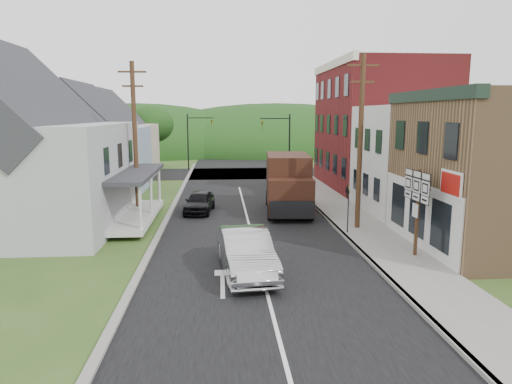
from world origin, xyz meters
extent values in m
plane|color=#2D4719|center=(0.00, 0.00, 0.00)|extent=(120.00, 120.00, 0.00)
cube|color=black|center=(0.00, 10.00, 0.00)|extent=(9.00, 90.00, 0.02)
cube|color=black|center=(0.00, 27.00, 0.00)|extent=(60.00, 9.00, 0.02)
cube|color=slate|center=(5.90, 8.00, 0.07)|extent=(2.80, 55.00, 0.15)
cube|color=slate|center=(4.55, 8.00, 0.07)|extent=(0.20, 55.00, 0.15)
cube|color=slate|center=(-4.65, 8.00, 0.06)|extent=(0.30, 55.00, 0.12)
cube|color=brown|center=(11.30, 0.00, 3.50)|extent=(8.00, 8.00, 7.00)
cube|color=silver|center=(11.30, 7.50, 3.25)|extent=(8.00, 7.00, 6.50)
cube|color=maroon|center=(11.30, 17.00, 5.00)|extent=(8.00, 12.00, 10.00)
cube|color=#A4A8AA|center=(-12.00, 6.00, 2.75)|extent=(10.00, 12.00, 5.50)
cube|color=#7F93AD|center=(-11.00, 17.00, 2.50)|extent=(7.00, 8.00, 5.00)
cube|color=#BEAF93|center=(-11.50, 26.00, 2.50)|extent=(7.00, 8.00, 5.00)
cylinder|color=#472D19|center=(5.60, 3.50, 4.50)|extent=(0.26, 0.26, 9.00)
cube|color=#472D19|center=(5.60, 3.50, 8.40)|extent=(1.60, 0.10, 0.10)
cube|color=#472D19|center=(5.60, 3.50, 7.60)|extent=(1.20, 0.10, 0.10)
cylinder|color=#472D19|center=(-6.50, 8.00, 4.50)|extent=(0.26, 0.26, 9.00)
cube|color=#472D19|center=(-6.50, 8.00, 8.40)|extent=(1.60, 0.10, 0.10)
cube|color=#472D19|center=(-6.50, 8.00, 7.60)|extent=(1.20, 0.10, 0.10)
cylinder|color=black|center=(5.00, 23.50, 3.00)|extent=(0.14, 0.14, 6.00)
cylinder|color=black|center=(3.60, 23.50, 5.60)|extent=(2.80, 0.10, 0.10)
imported|color=olive|center=(2.40, 23.50, 4.90)|extent=(0.16, 0.20, 1.00)
cylinder|color=black|center=(-5.00, 30.50, 3.00)|extent=(0.14, 0.14, 6.00)
cylinder|color=black|center=(-3.60, 30.50, 5.60)|extent=(2.80, 0.10, 0.10)
imported|color=olive|center=(-2.40, 30.50, 4.90)|extent=(0.16, 0.20, 1.00)
cylinder|color=#382616|center=(-19.00, 20.00, 2.38)|extent=(0.36, 0.36, 4.76)
ellipsoid|color=black|center=(-19.00, 20.00, 5.95)|extent=(5.80, 5.80, 4.93)
cylinder|color=#382616|center=(-9.00, 32.00, 1.96)|extent=(0.36, 0.36, 3.92)
ellipsoid|color=black|center=(-9.00, 32.00, 4.90)|extent=(4.80, 4.80, 4.08)
ellipsoid|color=black|center=(0.00, 55.00, 0.00)|extent=(90.00, 30.00, 16.00)
imported|color=#B1B1B6|center=(-0.60, -2.71, 0.84)|extent=(2.29, 5.24, 1.68)
imported|color=black|center=(-2.84, 8.47, 0.66)|extent=(2.04, 4.07, 1.33)
cube|color=black|center=(2.66, 8.73, 1.94)|extent=(2.92, 5.05, 3.21)
cube|color=black|center=(2.43, 5.86, 1.38)|extent=(2.68, 1.97, 2.10)
cube|color=black|center=(2.45, 6.08, 2.27)|extent=(2.42, 1.51, 0.06)
cube|color=black|center=(2.36, 4.92, 0.83)|extent=(2.44, 0.36, 1.00)
cylinder|color=black|center=(1.28, 6.06, 0.50)|extent=(0.39, 1.02, 1.00)
cylinder|color=black|center=(3.60, 5.88, 0.50)|extent=(0.39, 1.02, 1.00)
cylinder|color=black|center=(1.64, 10.47, 0.50)|extent=(0.39, 1.02, 1.00)
cylinder|color=black|center=(3.95, 10.29, 0.50)|extent=(0.39, 1.02, 1.00)
cube|color=#472D19|center=(6.62, -1.39, 1.97)|extent=(0.12, 0.12, 3.64)
cube|color=black|center=(6.55, -1.39, 3.11)|extent=(0.15, 2.08, 0.08)
cube|color=silver|center=(6.55, -2.12, 3.58)|extent=(0.05, 0.57, 0.23)
cube|color=silver|center=(6.55, -2.12, 3.11)|extent=(0.05, 0.62, 0.57)
cube|color=silver|center=(6.55, -2.12, 2.65)|extent=(0.05, 0.57, 0.29)
cube|color=silver|center=(6.51, -1.39, 3.58)|extent=(0.05, 0.57, 0.23)
cube|color=silver|center=(6.51, -1.39, 3.11)|extent=(0.05, 0.62, 0.57)
cube|color=silver|center=(6.51, -1.39, 2.65)|extent=(0.05, 0.57, 0.29)
cube|color=silver|center=(6.47, -0.67, 3.58)|extent=(0.05, 0.57, 0.23)
cube|color=silver|center=(6.47, -0.67, 3.11)|extent=(0.05, 0.62, 0.57)
cube|color=silver|center=(6.47, -0.67, 2.65)|extent=(0.05, 0.57, 0.29)
cube|color=silver|center=(6.51, -1.39, 2.07)|extent=(0.05, 0.47, 0.57)
cylinder|color=black|center=(4.80, 2.49, 1.30)|extent=(0.06, 0.06, 2.30)
cube|color=black|center=(4.74, 2.49, 2.26)|extent=(0.05, 0.68, 0.68)
cube|color=#FFF60D|center=(4.75, 2.49, 2.26)|extent=(0.06, 0.61, 0.61)
camera|label=1|loc=(-1.52, -19.33, 6.03)|focal=32.00mm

